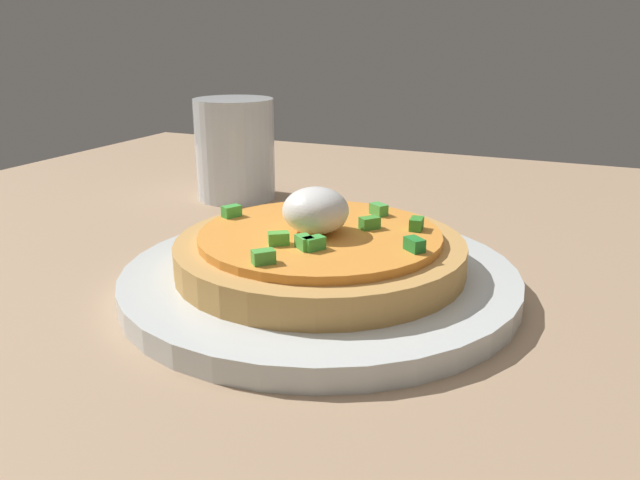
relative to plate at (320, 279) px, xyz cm
name	(u,v)px	position (x,y,z in cm)	size (l,w,h in cm)	color
dining_table	(236,274)	(2.98, 8.49, -2.09)	(98.26, 86.99, 2.67)	tan
plate	(320,279)	(0.00, 0.00, 0.00)	(26.50, 26.50, 1.52)	silver
pizza	(320,248)	(-0.03, 0.00, 2.17)	(19.29, 19.29, 5.64)	tan
cup_near	(235,154)	(19.06, 17.97, 3.80)	(8.09, 8.09, 10.20)	silver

